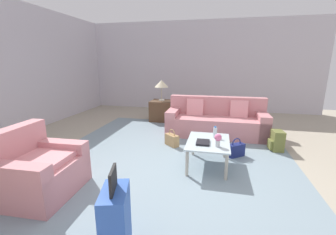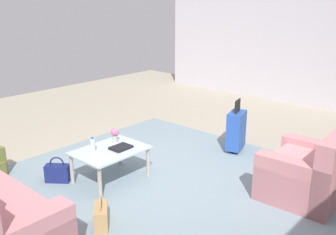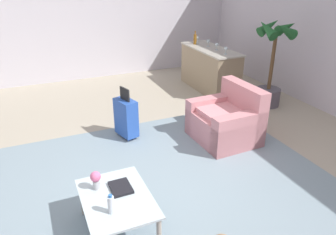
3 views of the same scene
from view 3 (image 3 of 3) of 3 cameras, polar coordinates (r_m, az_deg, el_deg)
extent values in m
plane|color=#A89E89|center=(4.10, -3.15, -13.60)|extent=(12.00, 12.00, 0.00)
cube|color=silver|center=(8.23, -16.48, 16.86)|extent=(0.12, 8.00, 3.10)
cube|color=gray|center=(3.74, 3.27, -18.03)|extent=(5.20, 4.40, 0.01)
cube|color=#C67F84|center=(5.30, 9.68, -1.66)|extent=(1.01, 0.92, 0.44)
cube|color=#C67F84|center=(5.39, 12.83, 1.18)|extent=(0.98, 0.24, 0.89)
cube|color=#C67F84|center=(4.98, 12.27, -2.61)|extent=(0.23, 0.89, 0.60)
cube|color=#C67F84|center=(5.55, 7.48, 0.69)|extent=(0.23, 0.89, 0.60)
cube|color=pink|center=(5.16, 9.43, 0.82)|extent=(0.76, 0.65, 0.08)
cube|color=silver|center=(3.43, -8.96, -13.72)|extent=(0.93, 0.68, 0.02)
cylinder|color=#ADA899|center=(3.94, -6.23, -11.78)|extent=(0.05, 0.05, 0.42)
cylinder|color=#ADA899|center=(3.33, -1.57, -19.71)|extent=(0.05, 0.05, 0.42)
cylinder|color=#ADA899|center=(3.85, -14.71, -13.52)|extent=(0.05, 0.05, 0.42)
cylinder|color=silver|center=(3.19, -9.89, -14.75)|extent=(0.06, 0.06, 0.18)
cylinder|color=#2D6BBC|center=(3.13, -10.03, -13.31)|extent=(0.04, 0.04, 0.02)
cube|color=black|center=(3.52, -8.23, -11.96)|extent=(0.27, 0.21, 0.03)
cylinder|color=#B2B7BC|center=(3.54, -12.37, -11.35)|extent=(0.07, 0.07, 0.10)
sphere|color=#DB6693|center=(3.48, -12.52, -10.02)|extent=(0.11, 0.11, 0.11)
cube|color=#937F60|center=(7.45, 7.27, 8.36)|extent=(1.65, 0.61, 0.93)
cube|color=#ADA899|center=(7.33, 7.46, 11.74)|extent=(1.69, 0.65, 0.03)
cylinder|color=silver|center=(7.81, 5.15, 12.78)|extent=(0.07, 0.07, 0.01)
cylinder|color=silver|center=(7.80, 5.16, 13.09)|extent=(0.01, 0.01, 0.08)
sphere|color=silver|center=(7.79, 5.18, 13.59)|extent=(0.08, 0.08, 0.08)
cylinder|color=silver|center=(7.51, 6.99, 12.22)|extent=(0.07, 0.07, 0.01)
cylinder|color=silver|center=(7.50, 7.00, 12.54)|extent=(0.01, 0.01, 0.08)
sphere|color=silver|center=(7.49, 7.03, 13.06)|extent=(0.08, 0.08, 0.08)
cylinder|color=silver|center=(7.19, 8.46, 11.56)|extent=(0.07, 0.07, 0.01)
cylinder|color=silver|center=(7.18, 8.48, 11.90)|extent=(0.01, 0.01, 0.08)
sphere|color=silver|center=(7.16, 8.52, 12.44)|extent=(0.08, 0.08, 0.08)
cylinder|color=silver|center=(6.86, 9.98, 10.83)|extent=(0.07, 0.07, 0.01)
cylinder|color=silver|center=(6.85, 10.00, 11.18)|extent=(0.01, 0.01, 0.08)
sphere|color=silver|center=(6.83, 10.05, 11.75)|extent=(0.08, 0.08, 0.08)
cylinder|color=brown|center=(7.69, 4.72, 13.41)|extent=(0.07, 0.07, 0.22)
cylinder|color=brown|center=(7.66, 4.76, 14.51)|extent=(0.03, 0.03, 0.08)
cube|color=#2851AD|center=(5.28, -7.31, 0.01)|extent=(0.44, 0.32, 0.60)
cube|color=black|center=(5.13, -7.55, 4.07)|extent=(0.24, 0.09, 0.20)
cylinder|color=black|center=(5.53, -7.91, -2.58)|extent=(0.03, 0.05, 0.05)
cylinder|color=black|center=(5.32, -6.31, -3.66)|extent=(0.03, 0.05, 0.05)
cylinder|color=#514C56|center=(6.88, 16.94, 3.48)|extent=(0.48, 0.48, 0.35)
cylinder|color=brown|center=(6.67, 17.69, 9.10)|extent=(0.07, 0.07, 1.06)
cone|color=#1E5628|center=(6.37, 19.74, 14.16)|extent=(0.20, 0.49, 0.38)
cone|color=#1E5628|center=(6.68, 19.91, 14.56)|extent=(0.49, 0.20, 0.38)
cone|color=#1E5628|center=(6.70, 17.19, 14.95)|extent=(0.20, 0.49, 0.38)
cone|color=#1E5628|center=(6.39, 16.89, 14.56)|extent=(0.49, 0.20, 0.38)
camera|label=1|loc=(6.25, -19.74, 15.63)|focal=24.00mm
camera|label=2|loc=(4.22, 70.88, 5.21)|focal=40.00mm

